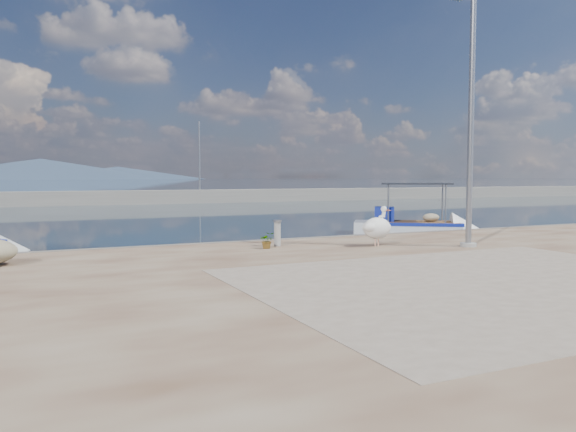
{
  "coord_description": "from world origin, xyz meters",
  "views": [
    {
      "loc": [
        -6.73,
        -10.49,
        2.4
      ],
      "look_at": [
        0.0,
        3.8,
        1.3
      ],
      "focal_mm": 35.0,
      "sensor_mm": 36.0,
      "label": 1
    }
  ],
  "objects_px": {
    "boat_right": "(414,229)",
    "pelican": "(377,227)",
    "lamp_post": "(470,125)",
    "bollard_near": "(277,232)"
  },
  "relations": [
    {
      "from": "boat_right",
      "to": "pelican",
      "type": "relative_size",
      "value": 4.57
    },
    {
      "from": "boat_right",
      "to": "lamp_post",
      "type": "distance_m",
      "value": 9.12
    },
    {
      "from": "boat_right",
      "to": "pelican",
      "type": "bearing_deg",
      "value": -99.43
    },
    {
      "from": "boat_right",
      "to": "bollard_near",
      "type": "distance_m",
      "value": 10.08
    },
    {
      "from": "boat_right",
      "to": "bollard_near",
      "type": "height_order",
      "value": "boat_right"
    },
    {
      "from": "pelican",
      "to": "bollard_near",
      "type": "height_order",
      "value": "pelican"
    },
    {
      "from": "pelican",
      "to": "lamp_post",
      "type": "xyz_separation_m",
      "value": [
        2.21,
        -1.11,
        2.78
      ]
    },
    {
      "from": "boat_right",
      "to": "lamp_post",
      "type": "xyz_separation_m",
      "value": [
        -3.95,
        -7.4,
        3.6
      ]
    },
    {
      "from": "boat_right",
      "to": "pelican",
      "type": "height_order",
      "value": "boat_right"
    },
    {
      "from": "lamp_post",
      "to": "pelican",
      "type": "bearing_deg",
      "value": 153.43
    }
  ]
}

